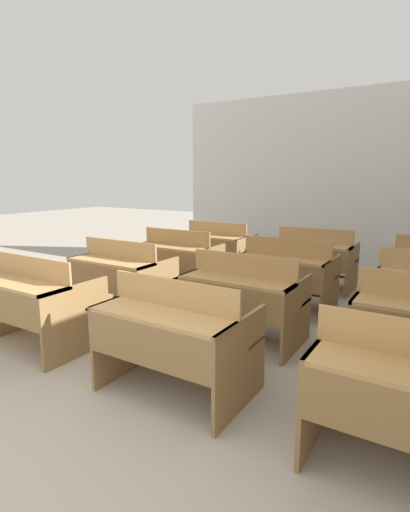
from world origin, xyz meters
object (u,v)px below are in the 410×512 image
bench_second_left (121,276)px  bench_third_center (286,273)px  bench_front_left (35,300)px  bench_third_left (178,259)px  bench_second_center (244,297)px  bench_back_center (314,258)px  bench_front_center (175,335)px  bench_back_left (217,247)px

bench_second_left → bench_third_center: bearing=35.8°
bench_front_left → bench_third_left: bearing=89.2°
bench_second_center → bench_front_left: bearing=-145.0°
bench_back_center → bench_front_center: bearing=-90.2°
bench_third_center → bench_back_left: size_ratio=1.00×
bench_front_center → bench_second_left: same height
bench_front_left → bench_back_left: same height
bench_front_center → bench_third_center: bearing=89.9°
bench_front_center → bench_back_left: same height
bench_second_center → bench_third_center: (-0.00, 1.18, 0.00)m
bench_front_center → bench_back_center: 3.47m
bench_back_left → bench_third_center: bearing=-34.3°
bench_back_center → bench_front_left: bearing=-115.5°
bench_second_left → bench_third_center: same height
bench_front_left → bench_second_center: same height
bench_back_left → bench_front_center: bearing=-64.6°
bench_back_left → bench_front_left: bearing=-90.3°
bench_second_center → bench_second_left: bearing=-180.0°
bench_third_center → bench_back_center: size_ratio=1.00×
bench_front_center → bench_back_left: (-1.64, 3.45, 0.00)m
bench_third_left → bench_back_left: (-0.02, 1.16, 0.00)m
bench_front_center → bench_third_left: size_ratio=1.00×
bench_third_left → bench_back_center: bearing=35.8°
bench_front_left → bench_back_left: bearing=89.7°
bench_front_center → bench_second_left: 2.00m
bench_front_left → bench_third_center: 2.87m
bench_second_left → bench_back_center: same height
bench_front_left → bench_front_center: bearing=0.5°
bench_second_left → bench_back_left: 2.30m
bench_front_center → bench_back_center: same height
bench_third_left → bench_back_left: 1.16m
bench_front_left → bench_back_left: 3.46m
bench_second_center → bench_back_center: bearing=89.9°
bench_front_left → bench_third_center: bearing=54.7°
bench_second_left → bench_back_left: same height
bench_third_left → bench_back_center: size_ratio=1.00×
bench_second_center → bench_back_center: 2.32m
bench_front_left → bench_front_center: 1.66m
bench_second_left → bench_back_left: bearing=90.1°
bench_front_left → bench_third_left: same height
bench_front_center → bench_front_left: bearing=-179.5°
bench_second_left → bench_back_center: (1.64, 2.32, 0.00)m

